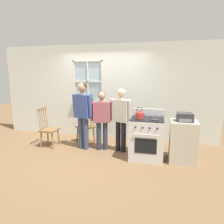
{
  "coord_description": "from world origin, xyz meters",
  "views": [
    {
      "loc": [
        1.6,
        -4.19,
        1.88
      ],
      "look_at": [
        0.52,
        0.25,
        1.0
      ],
      "focal_mm": 32.0,
      "sensor_mm": 36.0,
      "label": 1
    }
  ],
  "objects_px": {
    "person_teen_center": "(102,116)",
    "potted_plant": "(91,99)",
    "chair_by_window": "(86,127)",
    "side_counter": "(183,141)",
    "person_adult_right": "(121,115)",
    "person_elderly_left": "(83,109)",
    "stove": "(147,138)",
    "kettle": "(139,114)",
    "stereo": "(185,117)",
    "chair_near_wall": "(49,129)"
  },
  "relations": [
    {
      "from": "potted_plant",
      "to": "chair_by_window",
      "type": "bearing_deg",
      "value": -88.47
    },
    {
      "from": "chair_by_window",
      "to": "chair_near_wall",
      "type": "bearing_deg",
      "value": -21.24
    },
    {
      "from": "kettle",
      "to": "potted_plant",
      "type": "bearing_deg",
      "value": 139.82
    },
    {
      "from": "person_teen_center",
      "to": "side_counter",
      "type": "bearing_deg",
      "value": -23.98
    },
    {
      "from": "chair_near_wall",
      "to": "person_elderly_left",
      "type": "xyz_separation_m",
      "value": [
        0.95,
        0.03,
        0.57
      ]
    },
    {
      "from": "person_elderly_left",
      "to": "potted_plant",
      "type": "xyz_separation_m",
      "value": [
        -0.12,
        0.98,
        0.12
      ]
    },
    {
      "from": "potted_plant",
      "to": "side_counter",
      "type": "xyz_separation_m",
      "value": [
        2.48,
        -1.18,
        -0.69
      ]
    },
    {
      "from": "person_teen_center",
      "to": "side_counter",
      "type": "xyz_separation_m",
      "value": [
        1.89,
        -0.25,
        -0.42
      ]
    },
    {
      "from": "person_adult_right",
      "to": "person_teen_center",
      "type": "bearing_deg",
      "value": -162.69
    },
    {
      "from": "person_elderly_left",
      "to": "person_adult_right",
      "type": "bearing_deg",
      "value": 19.31
    },
    {
      "from": "chair_by_window",
      "to": "kettle",
      "type": "bearing_deg",
      "value": 101.19
    },
    {
      "from": "person_elderly_left",
      "to": "person_teen_center",
      "type": "distance_m",
      "value": 0.5
    },
    {
      "from": "potted_plant",
      "to": "stereo",
      "type": "xyz_separation_m",
      "value": [
        2.48,
        -1.2,
        -0.15
      ]
    },
    {
      "from": "chair_by_window",
      "to": "person_teen_center",
      "type": "bearing_deg",
      "value": 93.71
    },
    {
      "from": "person_adult_right",
      "to": "kettle",
      "type": "height_order",
      "value": "person_adult_right"
    },
    {
      "from": "person_teen_center",
      "to": "potted_plant",
      "type": "height_order",
      "value": "person_teen_center"
    },
    {
      "from": "chair_by_window",
      "to": "stove",
      "type": "height_order",
      "value": "stove"
    },
    {
      "from": "side_counter",
      "to": "stereo",
      "type": "xyz_separation_m",
      "value": [
        0.0,
        -0.02,
        0.54
      ]
    },
    {
      "from": "chair_by_window",
      "to": "stove",
      "type": "xyz_separation_m",
      "value": [
        1.7,
        -0.66,
        0.02
      ]
    },
    {
      "from": "person_adult_right",
      "to": "person_elderly_left",
      "type": "bearing_deg",
      "value": -158.81
    },
    {
      "from": "stereo",
      "to": "chair_by_window",
      "type": "bearing_deg",
      "value": 164.71
    },
    {
      "from": "person_teen_center",
      "to": "person_adult_right",
      "type": "xyz_separation_m",
      "value": [
        0.48,
        -0.01,
        0.05
      ]
    },
    {
      "from": "chair_near_wall",
      "to": "person_elderly_left",
      "type": "bearing_deg",
      "value": -89.79
    },
    {
      "from": "chair_near_wall",
      "to": "stove",
      "type": "xyz_separation_m",
      "value": [
        2.54,
        -0.16,
        0.02
      ]
    },
    {
      "from": "person_elderly_left",
      "to": "person_adult_right",
      "type": "relative_size",
      "value": 1.08
    },
    {
      "from": "person_teen_center",
      "to": "stove",
      "type": "xyz_separation_m",
      "value": [
        1.12,
        -0.26,
        -0.39
      ]
    },
    {
      "from": "chair_by_window",
      "to": "potted_plant",
      "type": "distance_m",
      "value": 0.86
    },
    {
      "from": "potted_plant",
      "to": "side_counter",
      "type": "height_order",
      "value": "potted_plant"
    },
    {
      "from": "side_counter",
      "to": "stereo",
      "type": "height_order",
      "value": "stereo"
    },
    {
      "from": "stove",
      "to": "stereo",
      "type": "relative_size",
      "value": 3.19
    },
    {
      "from": "chair_by_window",
      "to": "person_adult_right",
      "type": "bearing_deg",
      "value": 107.35
    },
    {
      "from": "chair_near_wall",
      "to": "person_teen_center",
      "type": "xyz_separation_m",
      "value": [
        1.42,
        0.09,
        0.42
      ]
    },
    {
      "from": "person_teen_center",
      "to": "side_counter",
      "type": "relative_size",
      "value": 1.61
    },
    {
      "from": "stereo",
      "to": "chair_near_wall",
      "type": "bearing_deg",
      "value": 176.88
    },
    {
      "from": "chair_near_wall",
      "to": "potted_plant",
      "type": "bearing_deg",
      "value": -41.02
    },
    {
      "from": "stove",
      "to": "potted_plant",
      "type": "relative_size",
      "value": 3.43
    },
    {
      "from": "chair_near_wall",
      "to": "stove",
      "type": "bearing_deg",
      "value": -95.51
    },
    {
      "from": "person_teen_center",
      "to": "side_counter",
      "type": "distance_m",
      "value": 1.95
    },
    {
      "from": "chair_by_window",
      "to": "potted_plant",
      "type": "bearing_deg",
      "value": -140.13
    },
    {
      "from": "person_adult_right",
      "to": "kettle",
      "type": "xyz_separation_m",
      "value": [
        0.48,
        -0.38,
        0.11
      ]
    },
    {
      "from": "chair_by_window",
      "to": "person_teen_center",
      "type": "distance_m",
      "value": 0.82
    },
    {
      "from": "person_elderly_left",
      "to": "stereo",
      "type": "height_order",
      "value": "person_elderly_left"
    },
    {
      "from": "stove",
      "to": "chair_by_window",
      "type": "bearing_deg",
      "value": 158.88
    },
    {
      "from": "person_elderly_left",
      "to": "stove",
      "type": "height_order",
      "value": "person_elderly_left"
    },
    {
      "from": "person_adult_right",
      "to": "kettle",
      "type": "distance_m",
      "value": 0.62
    },
    {
      "from": "chair_by_window",
      "to": "chair_near_wall",
      "type": "relative_size",
      "value": 1.0
    },
    {
      "from": "kettle",
      "to": "potted_plant",
      "type": "relative_size",
      "value": 0.78
    },
    {
      "from": "person_elderly_left",
      "to": "person_teen_center",
      "type": "height_order",
      "value": "person_elderly_left"
    },
    {
      "from": "stove",
      "to": "potted_plant",
      "type": "xyz_separation_m",
      "value": [
        -1.72,
        1.18,
        0.67
      ]
    },
    {
      "from": "side_counter",
      "to": "stereo",
      "type": "distance_m",
      "value": 0.54
    }
  ]
}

